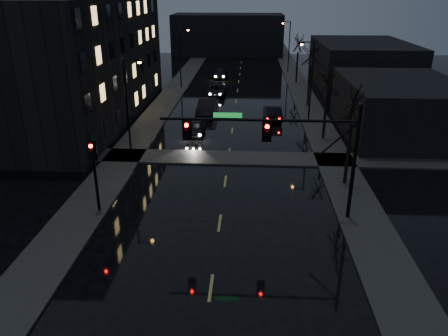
# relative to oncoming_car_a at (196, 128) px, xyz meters

# --- Properties ---
(ground) EXTENTS (160.00, 160.00, 0.00)m
(ground) POSITION_rel_oncoming_car_a_xyz_m (3.35, -24.64, -0.67)
(ground) COLOR black
(ground) RESTS_ON ground
(sidewalk_left) EXTENTS (3.00, 140.00, 0.12)m
(sidewalk_left) POSITION_rel_oncoming_car_a_xyz_m (-5.15, 10.36, -0.61)
(sidewalk_left) COLOR #2D2D2B
(sidewalk_left) RESTS_ON ground
(sidewalk_right) EXTENTS (3.00, 140.00, 0.12)m
(sidewalk_right) POSITION_rel_oncoming_car_a_xyz_m (11.85, 10.36, -0.61)
(sidewalk_right) COLOR #2D2D2B
(sidewalk_right) RESTS_ON ground
(sidewalk_cross) EXTENTS (40.00, 3.00, 0.12)m
(sidewalk_cross) POSITION_rel_oncoming_car_a_xyz_m (3.35, -6.14, -0.61)
(sidewalk_cross) COLOR #2D2D2B
(sidewalk_cross) RESTS_ON ground
(apartment_block) EXTENTS (12.00, 30.00, 12.00)m
(apartment_block) POSITION_rel_oncoming_car_a_xyz_m (-13.15, 5.36, 5.33)
(apartment_block) COLOR black
(apartment_block) RESTS_ON ground
(commercial_right_near) EXTENTS (10.00, 14.00, 5.00)m
(commercial_right_near) POSITION_rel_oncoming_car_a_xyz_m (18.85, 1.36, 1.83)
(commercial_right_near) COLOR black
(commercial_right_near) RESTS_ON ground
(commercial_right_far) EXTENTS (12.00, 18.00, 6.00)m
(commercial_right_far) POSITION_rel_oncoming_car_a_xyz_m (20.35, 23.36, 2.33)
(commercial_right_far) COLOR black
(commercial_right_far) RESTS_ON ground
(far_block) EXTENTS (22.00, 10.00, 8.00)m
(far_block) POSITION_rel_oncoming_car_a_xyz_m (0.35, 53.36, 3.33)
(far_block) COLOR black
(far_block) RESTS_ON ground
(signal_mast) EXTENTS (11.11, 0.41, 7.00)m
(signal_mast) POSITION_rel_oncoming_car_a_xyz_m (7.20, -15.65, 4.20)
(signal_mast) COLOR black
(signal_mast) RESTS_ON ground
(signal_pole_left) EXTENTS (0.35, 0.41, 4.53)m
(signal_pole_left) POSITION_rel_oncoming_car_a_xyz_m (-4.15, -15.65, 2.35)
(signal_pole_left) COLOR black
(signal_pole_left) RESTS_ON ground
(tree_near) EXTENTS (3.52, 3.52, 8.08)m
(tree_near) POSITION_rel_oncoming_car_a_xyz_m (11.75, -10.64, 5.55)
(tree_near) COLOR black
(tree_near) RESTS_ON ground
(tree_mid_a) EXTENTS (3.30, 3.30, 7.58)m
(tree_mid_a) POSITION_rel_oncoming_car_a_xyz_m (11.75, -0.64, 5.16)
(tree_mid_a) COLOR black
(tree_mid_a) RESTS_ON ground
(tree_mid_b) EXTENTS (3.74, 3.74, 8.59)m
(tree_mid_b) POSITION_rel_oncoming_car_a_xyz_m (11.75, 11.36, 5.94)
(tree_mid_b) COLOR black
(tree_mid_b) RESTS_ON ground
(tree_far) EXTENTS (3.43, 3.43, 7.88)m
(tree_far) POSITION_rel_oncoming_car_a_xyz_m (11.75, 25.36, 5.40)
(tree_far) COLOR black
(tree_far) RESTS_ON ground
(streetlight_l_near) EXTENTS (1.53, 0.28, 8.00)m
(streetlight_l_near) POSITION_rel_oncoming_car_a_xyz_m (-4.23, -6.64, 4.11)
(streetlight_l_near) COLOR black
(streetlight_l_near) RESTS_ON ground
(streetlight_l_far) EXTENTS (1.53, 0.28, 8.00)m
(streetlight_l_far) POSITION_rel_oncoming_car_a_xyz_m (-4.23, 20.36, 4.11)
(streetlight_l_far) COLOR black
(streetlight_l_far) RESTS_ON ground
(streetlight_r_mid) EXTENTS (1.53, 0.28, 8.00)m
(streetlight_r_mid) POSITION_rel_oncoming_car_a_xyz_m (10.94, 5.36, 4.11)
(streetlight_r_mid) COLOR black
(streetlight_r_mid) RESTS_ON ground
(streetlight_r_far) EXTENTS (1.53, 0.28, 8.00)m
(streetlight_r_far) POSITION_rel_oncoming_car_a_xyz_m (10.94, 33.36, 4.11)
(streetlight_r_far) COLOR black
(streetlight_r_far) RESTS_ON ground
(oncoming_car_a) EXTENTS (1.62, 3.93, 1.33)m
(oncoming_car_a) POSITION_rel_oncoming_car_a_xyz_m (0.00, 0.00, 0.00)
(oncoming_car_a) COLOR black
(oncoming_car_a) RESTS_ON ground
(oncoming_car_b) EXTENTS (2.03, 5.27, 1.71)m
(oncoming_car_b) POSITION_rel_oncoming_car_a_xyz_m (0.41, 6.89, 0.19)
(oncoming_car_b) COLOR black
(oncoming_car_b) RESTS_ON ground
(oncoming_car_c) EXTENTS (2.37, 5.00, 1.38)m
(oncoming_car_c) POSITION_rel_oncoming_car_a_xyz_m (0.73, 16.15, 0.02)
(oncoming_car_c) COLOR black
(oncoming_car_c) RESTS_ON ground
(oncoming_car_d) EXTENTS (2.02, 4.81, 1.39)m
(oncoming_car_d) POSITION_rel_oncoming_car_a_xyz_m (0.48, 28.00, 0.03)
(oncoming_car_d) COLOR black
(oncoming_car_d) RESTS_ON ground
(lead_car) EXTENTS (1.93, 4.62, 1.48)m
(lead_car) POSITION_rel_oncoming_car_a_xyz_m (7.39, 5.32, 0.08)
(lead_car) COLOR black
(lead_car) RESTS_ON ground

